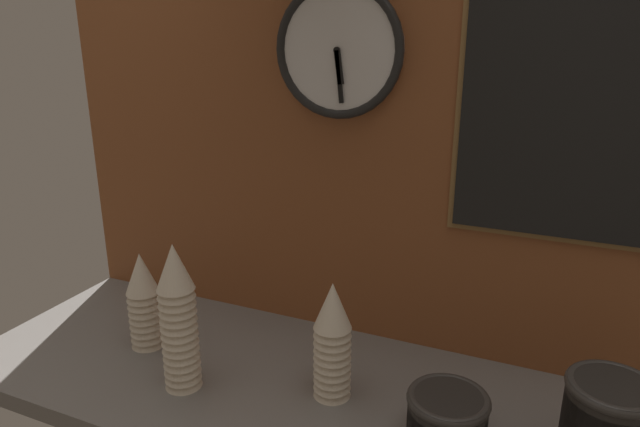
# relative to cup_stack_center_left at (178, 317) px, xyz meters

# --- Properties ---
(ground_plane) EXTENTS (1.60, 0.56, 0.04)m
(ground_plane) POSITION_rel_cup_stack_center_left_xyz_m (0.26, 0.11, -0.18)
(ground_plane) COLOR slate
(wall_tiled_back) EXTENTS (1.60, 0.03, 1.05)m
(wall_tiled_back) POSITION_rel_cup_stack_center_left_xyz_m (0.26, 0.37, 0.37)
(wall_tiled_back) COLOR brown
(wall_tiled_back) RESTS_ON ground_plane
(cup_stack_center_left) EXTENTS (0.08, 0.08, 0.32)m
(cup_stack_center_left) POSITION_rel_cup_stack_center_left_xyz_m (0.00, 0.00, 0.00)
(cup_stack_center_left) COLOR beige
(cup_stack_center_left) RESTS_ON ground_plane
(cup_stack_center_right) EXTENTS (0.08, 0.08, 0.25)m
(cup_stack_center_right) POSITION_rel_cup_stack_center_left_xyz_m (0.30, 0.10, -0.03)
(cup_stack_center_right) COLOR beige
(cup_stack_center_right) RESTS_ON ground_plane
(cup_stack_left) EXTENTS (0.08, 0.08, 0.23)m
(cup_stack_left) POSITION_rel_cup_stack_center_left_xyz_m (-0.18, 0.10, -0.04)
(cup_stack_left) COLOR beige
(cup_stack_left) RESTS_ON ground_plane
(bowl_stack_far_right) EXTENTS (0.15, 0.15, 0.18)m
(bowl_stack_far_right) POSITION_rel_cup_stack_center_left_xyz_m (0.79, 0.08, -0.07)
(bowl_stack_far_right) COLOR black
(bowl_stack_far_right) RESTS_ON ground_plane
(bowl_stack_right) EXTENTS (0.15, 0.15, 0.10)m
(bowl_stack_right) POSITION_rel_cup_stack_center_left_xyz_m (0.54, 0.05, -0.10)
(bowl_stack_right) COLOR black
(bowl_stack_right) RESTS_ON ground_plane
(wall_clock) EXTENTS (0.29, 0.03, 0.29)m
(wall_clock) POSITION_rel_cup_stack_center_left_xyz_m (0.21, 0.34, 0.51)
(wall_clock) COLOR white
(menu_board) EXTENTS (0.44, 0.01, 0.56)m
(menu_board) POSITION_rel_cup_stack_center_left_xyz_m (0.68, 0.35, 0.43)
(menu_board) COLOR olive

